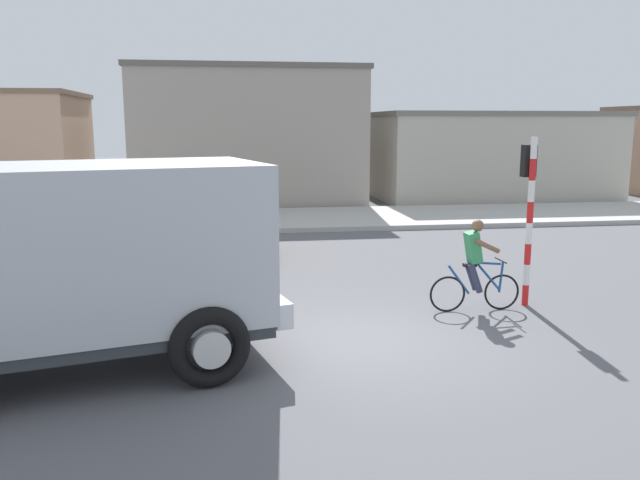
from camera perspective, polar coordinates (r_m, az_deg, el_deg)
The scene contains 8 objects.
ground_plane at distance 10.49m, azimuth 3.66°, elevation -8.85°, with size 120.00×120.00×0.00m, color #56565B.
sidewalk_far at distance 22.93m, azimuth -3.07°, elevation 1.86°, with size 80.00×5.00×0.16m, color #ADADA8.
truck_foreground at distance 9.41m, azimuth -21.17°, elevation -1.26°, with size 5.85×3.78×2.90m.
cyclist at distance 12.16m, azimuth 13.63°, elevation -2.22°, with size 1.73×0.50×1.72m.
traffic_light_pole at distance 12.71m, azimuth 18.08°, elevation 3.59°, with size 0.24×0.43×3.20m.
car_red_near at distance 16.59m, azimuth -11.01°, elevation 1.01°, with size 4.16×2.20×1.60m.
building_mid_block at distance 29.28m, azimuth -6.46°, elevation 9.16°, with size 9.66×8.01×5.77m.
building_corner_right at distance 31.81m, azimuth 14.12°, elevation 7.37°, with size 10.58×7.97×3.96m.
Camera 1 is at (-2.10, -9.69, 3.44)m, focal length 36.03 mm.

